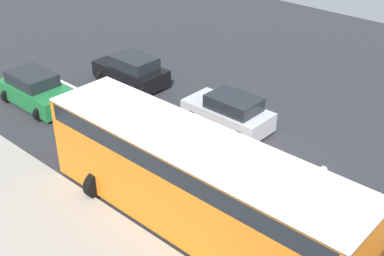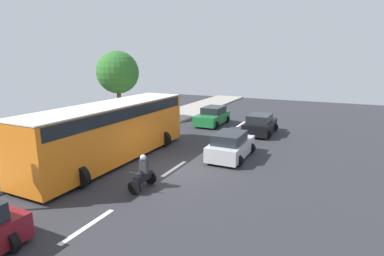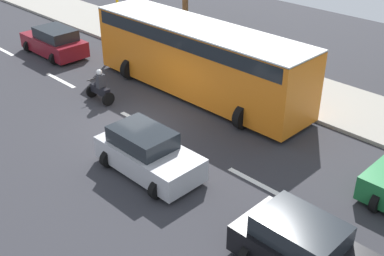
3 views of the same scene
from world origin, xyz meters
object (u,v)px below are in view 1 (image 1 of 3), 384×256
city_bus (195,178)px  motorcycle (322,189)px  car_green (37,90)px  car_black (132,71)px  car_silver (229,112)px

city_bus → motorcycle: size_ratio=7.19×
car_green → motorcycle: (-2.17, 13.52, -0.07)m
city_bus → motorcycle: (-3.64, 2.43, -1.20)m
car_black → city_bus: city_bus is taller
car_silver → city_bus: 6.64m
city_bus → car_black: bearing=-121.8°
city_bus → car_green: bearing=-97.5°
car_silver → city_bus: (5.71, 3.19, 1.14)m
car_silver → motorcycle: (2.07, 5.62, -0.07)m
car_black → car_silver: (0.19, 6.34, -0.00)m
car_green → city_bus: bearing=82.5°
car_black → city_bus: (5.90, 9.53, 1.14)m
car_silver → city_bus: size_ratio=0.35×
car_green → car_silver: same height
car_green → motorcycle: 13.69m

